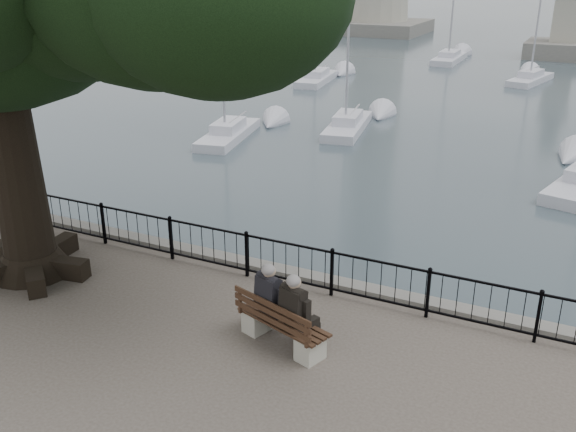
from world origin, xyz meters
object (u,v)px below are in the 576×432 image
Objects in this scene: bench at (281,329)px; lion_monument at (565,31)px; person_left at (275,303)px; person_right at (299,315)px.

lion_monument is at bearing 88.72° from bench.
person_left is (-0.22, 0.18, 0.37)m from bench.
lion_monument reaches higher than person_left.
person_right reaches higher than bench.
person_left and person_right have the same top height.
bench is 49.58m from lion_monument.
lion_monument is (1.32, 49.38, 0.39)m from person_left.
person_right is (0.36, -0.00, 0.37)m from bench.
person_left is at bearing 139.89° from bench.
lion_monument is at bearing 89.14° from person_right.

